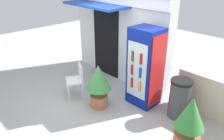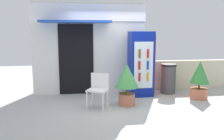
% 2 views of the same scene
% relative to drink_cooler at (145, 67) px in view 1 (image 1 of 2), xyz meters
% --- Properties ---
extents(ground, '(16.00, 16.00, 0.00)m').
position_rel_drink_cooler_xyz_m(ground, '(-0.85, -0.97, -0.95)').
color(ground, '#B2B2AD').
extents(storefront_building, '(3.42, 1.13, 3.21)m').
position_rel_drink_cooler_xyz_m(storefront_building, '(-1.49, 0.63, 0.69)').
color(storefront_building, silver).
rests_on(storefront_building, ground).
extents(drink_cooler, '(0.71, 0.64, 1.90)m').
position_rel_drink_cooler_xyz_m(drink_cooler, '(0.00, 0.00, 0.00)').
color(drink_cooler, navy).
rests_on(drink_cooler, ground).
extents(plastic_chair, '(0.60, 0.57, 0.86)m').
position_rel_drink_cooler_xyz_m(plastic_chair, '(-1.37, -1.01, -0.43)').
color(plastic_chair, white).
rests_on(plastic_chair, ground).
extents(potted_plant_near_shop, '(0.60, 0.60, 1.09)m').
position_rel_drink_cooler_xyz_m(potted_plant_near_shop, '(-0.63, -0.92, -0.29)').
color(potted_plant_near_shop, '#BC6B4C').
rests_on(potted_plant_near_shop, ground).
extents(potted_plant_curbside, '(0.54, 0.54, 1.07)m').
position_rel_drink_cooler_xyz_m(potted_plant_curbside, '(1.54, -0.62, -0.36)').
color(potted_plant_curbside, '#BC6B4C').
rests_on(potted_plant_curbside, ground).
extents(trash_bin, '(0.48, 0.48, 0.91)m').
position_rel_drink_cooler_xyz_m(trash_bin, '(0.91, 0.12, -0.49)').
color(trash_bin, '#47474C').
rests_on(trash_bin, ground).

